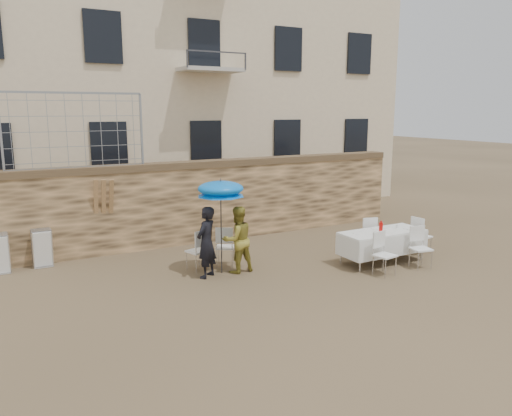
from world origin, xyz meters
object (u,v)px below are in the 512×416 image
couple_chair_right (225,246)px  table_chair_front_left (385,254)px  woman_dress (237,240)px  banquet_table (383,233)px  table_chair_back (366,235)px  table_chair_front_right (421,248)px  man_suit (206,242)px  chair_stack_right (41,246)px  soda_bottle (381,228)px  couple_chair_left (197,250)px  table_chair_side (421,235)px  umbrella (221,191)px

couple_chair_right → table_chair_front_left: (2.81, -2.29, 0.00)m
woman_dress → couple_chair_right: size_ratio=1.58×
banquet_table → table_chair_front_left: 0.99m
couple_chair_right → table_chair_back: bearing=-160.0°
banquet_table → table_chair_front_right: size_ratio=2.19×
man_suit → table_chair_back: size_ratio=1.64×
chair_stack_right → table_chair_back: bearing=-21.1°
soda_bottle → table_chair_front_left: soda_bottle is taller
table_chair_back → couple_chair_left: bearing=3.6°
couple_chair_right → table_chair_side: 5.03m
table_chair_back → table_chair_side: same height
banquet_table → chair_stack_right: size_ratio=2.28×
couple_chair_left → chair_stack_right: (-3.08, 2.11, -0.02)m
chair_stack_right → couple_chair_right: bearing=-29.1°
man_suit → soda_bottle: bearing=127.0°
woman_dress → soda_bottle: 3.37m
banquet_table → table_chair_side: table_chair_side is taller
umbrella → table_chair_side: bearing=-11.0°
umbrella → couple_chair_right: 1.48m
table_chair_back → table_chair_side: 1.39m
man_suit → soda_bottle: 4.08m
banquet_table → table_chair_back: table_chair_back is taller
man_suit → table_chair_front_right: (4.61, -1.74, -0.31)m
man_suit → table_chair_back: bearing=140.7°
table_chair_back → chair_stack_right: bearing=-7.7°
woman_dress → couple_chair_right: (-0.05, 0.55, -0.28)m
banquet_table → chair_stack_right: 8.08m
man_suit → couple_chair_left: (0.00, 0.55, -0.31)m
table_chair_front_left → table_chair_side: same height
umbrella → table_chair_front_right: 4.80m
banquet_table → table_chair_front_left: bearing=-128.7°
umbrella → chair_stack_right: 4.54m
table_chair_back → umbrella: bearing=9.1°
table_chair_front_right → table_chair_back: bearing=110.7°
man_suit → table_chair_side: man_suit is taller
umbrella → table_chair_back: 4.16m
table_chair_front_left → umbrella: bearing=140.1°
man_suit → umbrella: size_ratio=0.80×
soda_bottle → table_chair_front_left: size_ratio=0.27×
man_suit → couple_chair_left: bearing=-126.7°
woman_dress → table_chair_back: 3.58m
table_chair_front_left → table_chair_side: bearing=13.8°
couple_chair_left → soda_bottle: (3.91, -1.69, 0.43)m
banquet_table → table_chair_front_right: 0.94m
umbrella → soda_bottle: 3.85m
banquet_table → table_chair_back: size_ratio=2.19×
banquet_table → table_chair_front_left: table_chair_front_left is taller
couple_chair_right → table_chair_front_left: 3.63m
couple_chair_left → soda_bottle: 4.29m
table_chair_front_left → table_chair_back: 1.74m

